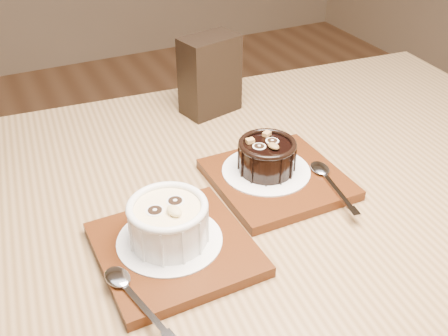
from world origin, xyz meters
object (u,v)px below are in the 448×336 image
object	(u,v)px
table	(230,258)
ramekin_dark	(267,155)
tray_right	(277,179)
condiment_stand	(210,75)
ramekin_white	(168,220)
tray_left	(175,249)

from	to	relation	value
table	ramekin_dark	world-z (taller)	ramekin_dark
tray_right	condiment_stand	xyz separation A→B (m)	(0.01, 0.25, 0.06)
table	ramekin_dark	size ratio (longest dim) A/B	14.94
tray_right	ramekin_dark	distance (m)	0.04
ramekin_dark	condiment_stand	bearing A→B (deg)	73.46
table	tray_right	bearing A→B (deg)	15.94
ramekin_white	condiment_stand	world-z (taller)	condiment_stand
tray_right	condiment_stand	size ratio (longest dim) A/B	1.29
table	ramekin_dark	bearing A→B (deg)	27.59
ramekin_white	condiment_stand	distance (m)	0.38
table	tray_right	size ratio (longest dim) A/B	7.00
table	tray_right	xyz separation A→B (m)	(0.09, 0.03, 0.10)
tray_right	ramekin_dark	world-z (taller)	ramekin_dark
table	ramekin_white	distance (m)	0.18
table	tray_left	size ratio (longest dim) A/B	7.00
ramekin_white	tray_right	size ratio (longest dim) A/B	0.54
ramekin_white	table	bearing A→B (deg)	7.55
ramekin_white	ramekin_dark	bearing A→B (deg)	10.38
tray_left	ramekin_dark	xyz separation A→B (m)	(0.18, 0.09, 0.04)
tray_left	condiment_stand	world-z (taller)	condiment_stand
ramekin_white	condiment_stand	size ratio (longest dim) A/B	0.70
tray_right	ramekin_dark	size ratio (longest dim) A/B	2.13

